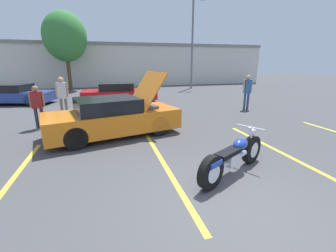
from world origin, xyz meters
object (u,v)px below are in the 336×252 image
spectator_near_motorcycle (37,104)px  spectator_midground (62,94)px  motorcycle (233,157)px  parked_car_left_row (15,94)px  tree_background (65,37)px  light_pole (193,40)px  show_car_hood_open (114,117)px  parked_car_right_row (119,93)px  spectator_by_show_car (247,89)px

spectator_near_motorcycle → spectator_midground: (0.64, 1.59, 0.14)m
motorcycle → spectator_midground: size_ratio=1.21×
parked_car_left_row → spectator_near_motorcycle: spectator_near_motorcycle is taller
tree_background → spectator_midground: (1.15, -11.36, -3.46)m
light_pole → parked_car_left_row: bearing=-159.0°
parked_car_left_row → spectator_midground: bearing=-38.3°
show_car_hood_open → spectator_near_motorcycle: (-2.72, 1.64, 0.32)m
parked_car_right_row → spectator_near_motorcycle: (-3.33, -5.39, 0.39)m
spectator_near_motorcycle → tree_background: bearing=92.3°
parked_car_left_row → spectator_near_motorcycle: 6.89m
show_car_hood_open → parked_car_left_row: bearing=111.5°
spectator_midground → motorcycle: bearing=-56.7°
light_pole → tree_background: light_pole is taller
tree_background → show_car_hood_open: tree_background is taller
spectator_near_motorcycle → spectator_midground: spectator_midground is taller
light_pole → motorcycle: 18.12m
light_pole → motorcycle: light_pole is taller
tree_background → show_car_hood_open: bearing=-77.5°
tree_background → show_car_hood_open: 15.46m
tree_background → parked_car_left_row: bearing=-109.1°
light_pole → spectator_midground: size_ratio=4.40×
light_pole → parked_car_right_row: size_ratio=1.74×
tree_background → spectator_midground: 11.93m
motorcycle → spectator_near_motorcycle: (-5.16, 5.28, 0.55)m
parked_car_left_row → spectator_midground: spectator_midground is taller
light_pole → parked_car_right_row: 10.33m
parked_car_left_row → motorcycle: bearing=-40.2°
light_pole → spectator_by_show_car: light_pole is taller
motorcycle → parked_car_left_row: 14.04m
tree_background → spectator_midground: size_ratio=3.63×
motorcycle → show_car_hood_open: show_car_hood_open is taller
tree_background → parked_car_left_row: 8.13m
light_pole → spectator_midground: 14.52m
light_pole → motorcycle: bearing=-108.4°
light_pole → parked_car_left_row: size_ratio=1.73×
motorcycle → spectator_midground: spectator_midground is taller
parked_car_left_row → parked_car_right_row: size_ratio=1.01×
light_pole → spectator_near_motorcycle: 16.10m
parked_car_right_row → light_pole: bearing=40.8°
tree_background → parked_car_left_row: tree_background is taller
motorcycle → show_car_hood_open: (-2.44, 3.64, 0.23)m
tree_background → parked_car_right_row: size_ratio=1.44×
spectator_near_motorcycle → spectator_by_show_car: bearing=6.0°
spectator_midground → spectator_near_motorcycle: bearing=-111.9°
tree_background → parked_car_right_row: bearing=-63.0°
show_car_hood_open → spectator_midground: show_car_hood_open is taller
motorcycle → parked_car_left_row: bearing=95.5°
light_pole → spectator_midground: (-10.09, -9.89, -3.32)m
light_pole → spectator_near_motorcycle: light_pole is taller
tree_background → spectator_by_show_car: tree_background is taller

